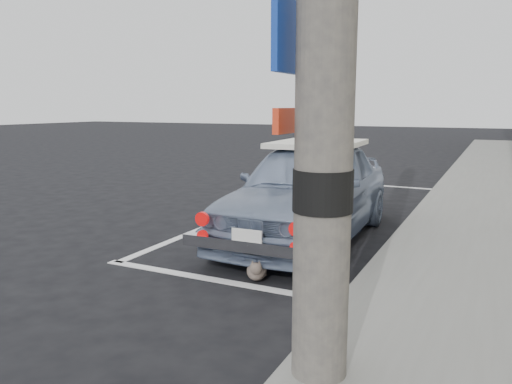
# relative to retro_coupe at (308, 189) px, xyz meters

# --- Properties ---
(ground) EXTENTS (80.00, 80.00, 0.00)m
(ground) POSITION_rel_retro_coupe_xyz_m (-0.68, -1.53, -0.68)
(ground) COLOR black
(ground) RESTS_ON ground
(pline_rear) EXTENTS (3.00, 0.12, 0.01)m
(pline_rear) POSITION_rel_retro_coupe_xyz_m (-0.18, -2.03, -0.67)
(pline_rear) COLOR silver
(pline_rear) RESTS_ON ground
(pline_front) EXTENTS (3.00, 0.12, 0.01)m
(pline_front) POSITION_rel_retro_coupe_xyz_m (-0.18, 4.97, -0.67)
(pline_front) COLOR silver
(pline_front) RESTS_ON ground
(pline_side) EXTENTS (0.12, 7.00, 0.01)m
(pline_side) POSITION_rel_retro_coupe_xyz_m (-1.58, 1.47, -0.67)
(pline_side) COLOR silver
(pline_side) RESTS_ON ground
(retro_coupe) EXTENTS (1.71, 3.99, 1.34)m
(retro_coupe) POSITION_rel_retro_coupe_xyz_m (0.00, 0.00, 0.00)
(retro_coupe) COLOR #7A8AA9
(retro_coupe) RESTS_ON ground
(cat) EXTENTS (0.32, 0.45, 0.25)m
(cat) POSITION_rel_retro_coupe_xyz_m (0.12, -1.83, -0.56)
(cat) COLOR brown
(cat) RESTS_ON ground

